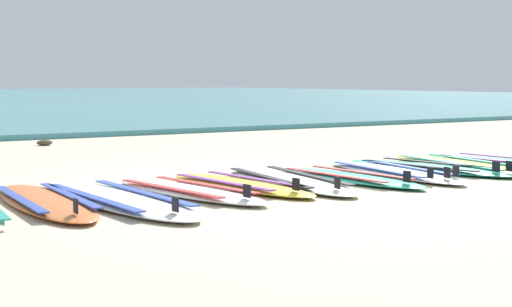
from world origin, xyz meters
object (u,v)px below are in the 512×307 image
surfboard_2 (118,199)px  surfboard_7 (393,172)px  surfboard_8 (428,168)px  surfboard_1 (45,201)px  surfboard_3 (188,191)px  surfboard_9 (464,165)px  surfboard_10 (507,163)px  surfboard_4 (239,184)px  surfboard_6 (348,177)px  surfboard_5 (288,180)px

surfboard_2 → surfboard_7: size_ratio=1.10×
surfboard_8 → surfboard_1: bearing=-179.0°
surfboard_1 → surfboard_3: size_ratio=1.05×
surfboard_9 → surfboard_10: 0.64m
surfboard_4 → surfboard_8: size_ratio=0.94×
surfboard_2 → surfboard_4: size_ratio=1.21×
surfboard_4 → surfboard_6: size_ratio=1.03×
surfboard_8 → surfboard_4: bearing=-178.7°
surfboard_10 → surfboard_8: bearing=174.4°
surfboard_3 → surfboard_8: same height
surfboard_9 → surfboard_4: bearing=-179.3°
surfboard_2 → surfboard_3: same height
surfboard_8 → surfboard_2: bearing=-175.7°
surfboard_2 → surfboard_8: (3.90, 0.29, 0.00)m
surfboard_6 → surfboard_9: same height
surfboard_7 → surfboard_4: bearing=179.3°
surfboard_2 → surfboard_3: (0.73, 0.12, 0.00)m
surfboard_6 → surfboard_10: bearing=1.8°
surfboard_7 → surfboard_10: 1.81m
surfboard_5 → surfboard_8: 1.97m
surfboard_5 → surfboard_1: bearing=-179.1°
surfboard_2 → surfboard_8: same height
surfboard_4 → surfboard_9: bearing=0.7°
surfboard_2 → surfboard_10: 5.10m
surfboard_1 → surfboard_7: 3.85m
surfboard_10 → surfboard_5: bearing=178.6°
surfboard_3 → surfboard_4: bearing=10.5°
surfboard_1 → surfboard_7: same height
surfboard_9 → surfboard_10: (0.64, -0.10, -0.00)m
surfboard_1 → surfboard_4: bearing=0.8°
surfboard_6 → surfboard_1: bearing=177.9°
surfboard_4 → surfboard_8: (2.56, 0.06, -0.00)m
surfboard_9 → surfboard_7: bearing=-177.0°
surfboard_5 → surfboard_7: (1.37, -0.04, 0.00)m
surfboard_2 → surfboard_1: bearing=159.1°
surfboard_6 → surfboard_7: size_ratio=0.89×
surfboard_2 → surfboard_3: bearing=9.6°
surfboard_5 → surfboard_6: size_ratio=1.19×
surfboard_5 → surfboard_6: same height
surfboard_5 → surfboard_9: 2.54m
surfboard_4 → surfboard_5: bearing=1.4°
surfboard_10 → surfboard_9: bearing=171.1°
surfboard_3 → surfboard_6: same height
surfboard_1 → surfboard_5: (2.48, 0.04, -0.00)m
surfboard_5 → surfboard_6: 0.66m
surfboard_5 → surfboard_2: bearing=-172.6°
surfboard_9 → surfboard_8: bearing=178.1°
surfboard_6 → surfboard_8: (1.33, 0.20, -0.00)m
surfboard_2 → surfboard_5: bearing=7.4°
surfboard_1 → surfboard_9: (5.02, 0.06, 0.00)m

